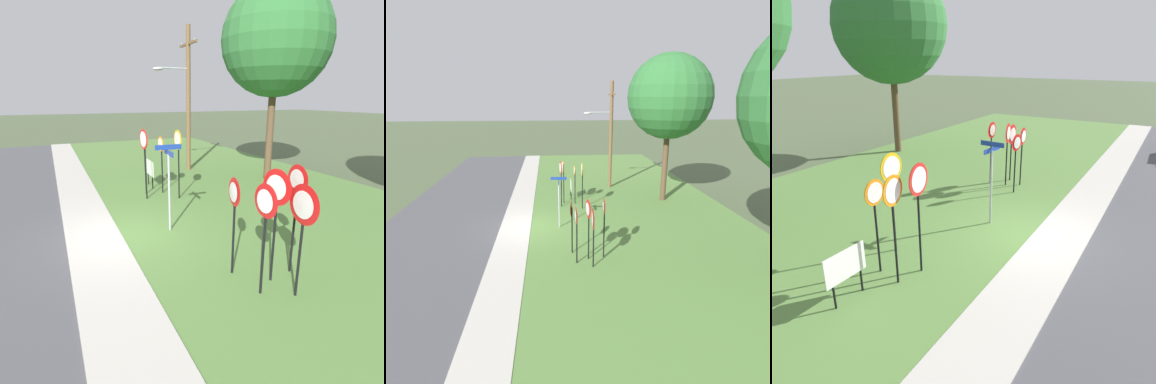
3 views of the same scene
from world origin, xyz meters
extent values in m
plane|color=#4C5B3D|center=(0.00, 0.00, 0.00)|extent=(160.00, 160.00, 0.00)
cube|color=#BCB7AD|center=(0.00, -0.80, 0.03)|extent=(44.00, 1.60, 0.06)
cube|color=#567F3D|center=(0.00, 6.00, 0.02)|extent=(44.00, 12.00, 0.04)
cylinder|color=black|center=(-3.85, 2.66, 1.15)|extent=(0.06, 0.06, 2.22)
cylinder|color=orange|center=(-3.85, 2.62, 2.21)|extent=(0.64, 0.04, 0.64)
cylinder|color=white|center=(-3.85, 2.60, 2.21)|extent=(0.50, 0.02, 0.50)
cylinder|color=black|center=(-3.30, 1.77, 1.31)|extent=(0.06, 0.06, 2.54)
cylinder|color=red|center=(-3.30, 1.73, 2.52)|extent=(0.79, 0.10, 0.80)
cylinder|color=white|center=(-3.30, 1.71, 2.52)|extent=(0.62, 0.06, 0.62)
cylinder|color=black|center=(-2.81, 3.03, 1.30)|extent=(0.06, 0.06, 2.51)
cylinder|color=gold|center=(-2.81, 2.98, 2.49)|extent=(0.80, 0.04, 0.80)
cylinder|color=white|center=(-2.81, 2.97, 2.49)|extent=(0.62, 0.02, 0.62)
cylinder|color=black|center=(-4.00, 1.95, 1.27)|extent=(0.06, 0.06, 2.45)
cylinder|color=orange|center=(-4.00, 1.91, 2.44)|extent=(0.72, 0.10, 0.72)
cylinder|color=white|center=(-4.00, 1.89, 2.44)|extent=(0.56, 0.07, 0.56)
cylinder|color=black|center=(3.70, 3.29, 1.23)|extent=(0.06, 0.06, 2.38)
cone|color=red|center=(3.70, 3.25, 2.36)|extent=(0.67, 0.05, 0.67)
cone|color=silver|center=(3.70, 3.23, 2.36)|extent=(0.45, 0.03, 0.45)
cylinder|color=black|center=(3.19, 1.97, 1.09)|extent=(0.06, 0.06, 2.11)
cone|color=red|center=(3.19, 1.93, 2.08)|extent=(0.66, 0.13, 0.67)
cone|color=silver|center=(3.19, 1.91, 2.08)|extent=(0.45, 0.09, 0.45)
cylinder|color=black|center=(4.53, 2.74, 1.11)|extent=(0.06, 0.06, 2.14)
cone|color=red|center=(4.53, 2.70, 2.10)|extent=(0.83, 0.05, 0.83)
cone|color=silver|center=(4.53, 2.67, 2.10)|extent=(0.57, 0.03, 0.57)
cylinder|color=black|center=(4.16, 2.10, 1.13)|extent=(0.06, 0.06, 2.18)
cone|color=red|center=(4.16, 2.06, 2.14)|extent=(0.72, 0.05, 0.72)
cone|color=white|center=(4.16, 2.04, 2.14)|extent=(0.49, 0.03, 0.49)
cylinder|color=black|center=(3.83, 2.63, 1.20)|extent=(0.06, 0.06, 2.32)
cone|color=red|center=(3.83, 2.59, 2.28)|extent=(0.79, 0.15, 0.80)
cone|color=white|center=(3.83, 2.56, 2.28)|extent=(0.54, 0.10, 0.54)
cylinder|color=#9EA0A8|center=(0.15, 1.51, 1.24)|extent=(0.07, 0.07, 2.41)
cylinder|color=#9EA0A8|center=(0.15, 1.51, 2.46)|extent=(0.09, 0.09, 0.03)
cube|color=navy|center=(0.15, 1.51, 2.52)|extent=(0.96, 0.08, 0.15)
cube|color=navy|center=(0.15, 1.51, 2.69)|extent=(0.07, 0.82, 0.15)
cylinder|color=brown|center=(-7.68, 5.59, 3.90)|extent=(0.24, 0.24, 7.71)
cube|color=brown|center=(-7.68, 5.59, 6.83)|extent=(2.10, 0.12, 0.12)
cylinder|color=gray|center=(-8.53, 5.59, 6.93)|extent=(0.09, 0.09, 0.10)
cylinder|color=gray|center=(-6.83, 5.59, 6.93)|extent=(0.09, 0.09, 0.10)
cylinder|color=#9EA0A8|center=(-7.68, 4.73, 5.59)|extent=(0.08, 1.73, 0.08)
ellipsoid|color=#B7B7BC|center=(-7.68, 3.87, 5.53)|extent=(0.40, 0.56, 0.18)
cylinder|color=black|center=(-5.45, 2.48, 0.32)|extent=(0.05, 0.05, 0.55)
cylinder|color=black|center=(-4.68, 2.46, 0.32)|extent=(0.05, 0.05, 0.55)
cube|color=white|center=(-5.07, 2.47, 0.94)|extent=(1.10, 0.06, 0.70)
cylinder|color=brown|center=(-4.14, 8.54, 2.71)|extent=(0.36, 0.36, 5.34)
sphere|color=#2D6B33|center=(-4.14, 8.54, 6.68)|extent=(5.17, 5.17, 5.17)
camera|label=1|loc=(8.94, -1.68, 4.11)|focal=29.47mm
camera|label=2|loc=(16.68, 1.06, 6.73)|focal=31.32mm
camera|label=3|loc=(-9.63, -3.23, 5.22)|focal=33.79mm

